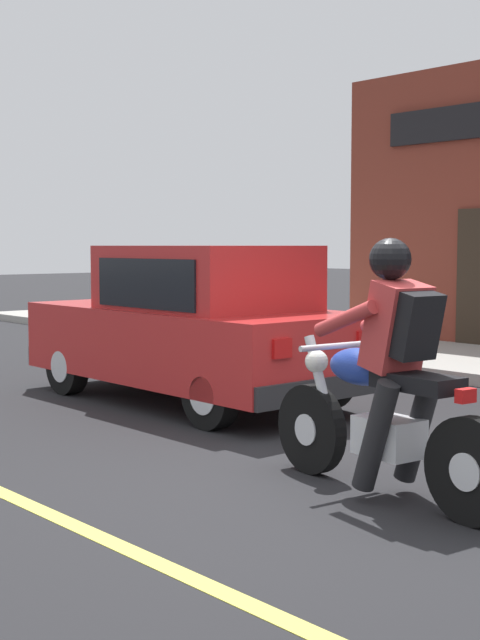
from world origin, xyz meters
TOP-DOWN VIEW (x-y plane):
  - ground_plane at (0.00, 0.00)m, footprint 80.00×80.00m
  - sidewalk_curb at (5.43, 3.00)m, footprint 2.60×22.00m
  - motorcycle_with_rider at (-0.03, -0.35)m, footprint 0.61×2.02m
  - car_hatchback at (1.18, 3.09)m, footprint 1.66×3.79m

SIDE VIEW (x-z plane):
  - ground_plane at x=0.00m, z-range 0.00..0.00m
  - sidewalk_curb at x=5.43m, z-range 0.00..0.14m
  - motorcycle_with_rider at x=-0.03m, z-range -0.13..1.49m
  - car_hatchback at x=1.18m, z-range -0.02..1.55m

